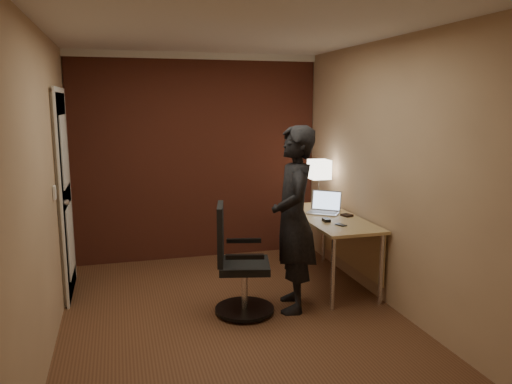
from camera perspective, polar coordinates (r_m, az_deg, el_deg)
room at (r=5.70m, az=-8.76°, el=4.55°), size 4.00×4.00×4.00m
desk at (r=5.40m, az=8.99°, el=-4.03°), size 0.60×1.50×0.73m
desk_lamp at (r=5.82m, az=7.24°, el=2.51°), size 0.22×0.22×0.54m
laptop at (r=5.50m, az=7.85°, el=-1.69°), size 0.42×0.41×0.23m
mouse at (r=5.10m, az=8.04°, el=-3.19°), size 0.06×0.10×0.03m
phone at (r=4.97m, az=9.66°, el=-3.71°), size 0.09×0.13×0.01m
wallet at (r=5.37m, az=10.35°, el=-2.62°), size 0.12×0.13×0.02m
office_chair at (r=4.58m, az=-2.14°, el=-8.59°), size 0.55×0.61×1.00m
person at (r=4.60m, az=4.34°, el=-3.14°), size 0.54×0.70×1.72m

